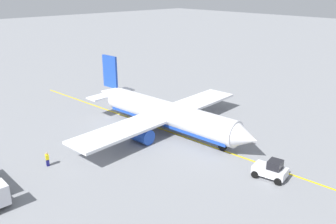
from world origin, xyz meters
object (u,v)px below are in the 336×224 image
Objects in this scene: pushback_tug at (271,170)px; airplane at (165,114)px; refueling_worker at (47,159)px; safety_cone_nose at (252,138)px.

airplane is at bearing 177.77° from pushback_tug.
airplane is at bearing 84.80° from refueling_worker.
safety_cone_nose is (12.25, 23.93, -0.50)m from refueling_worker.
airplane reaches higher than pushback_tug.
pushback_tug is 2.29× the size of refueling_worker.
airplane is 7.82× the size of pushback_tug.
safety_cone_nose is (-7.25, 7.18, -0.69)m from pushback_tug.
pushback_tug is at bearing -2.23° from airplane.
refueling_worker is at bearing -95.20° from airplane.
pushback_tug is at bearing -44.73° from safety_cone_nose.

